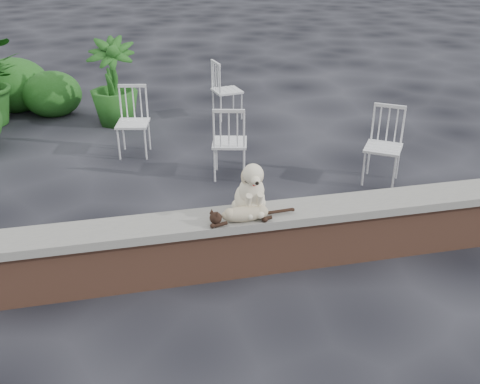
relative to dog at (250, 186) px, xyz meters
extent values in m
plane|color=black|center=(-0.12, -0.04, -0.84)|extent=(60.00, 60.00, 0.00)
cube|color=brown|center=(-0.12, -0.04, -0.59)|extent=(6.00, 0.30, 0.50)
cube|color=slate|center=(-0.12, -0.04, -0.30)|extent=(6.20, 0.40, 0.08)
imported|color=#1E5117|center=(-1.13, 4.39, -0.17)|extent=(0.84, 0.84, 1.34)
ellipsoid|color=#1E5117|center=(-2.79, 5.54, -0.42)|extent=(1.17, 1.07, 0.92)
ellipsoid|color=#1E5117|center=(-2.14, 5.11, -0.50)|extent=(0.96, 0.88, 0.76)
camera|label=1|loc=(-1.01, -4.08, 2.04)|focal=40.19mm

